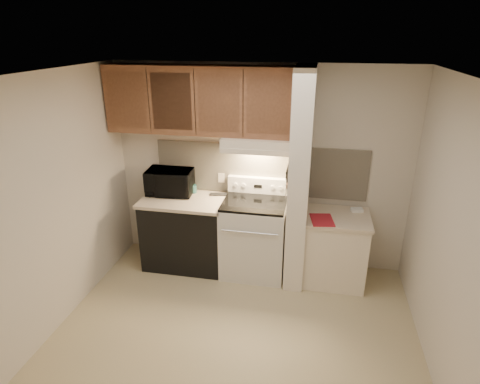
# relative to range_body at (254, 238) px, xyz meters

# --- Properties ---
(floor) EXTENTS (3.60, 3.60, 0.00)m
(floor) POSITION_rel_range_body_xyz_m (0.00, -1.16, -0.46)
(floor) COLOR #C4B288
(floor) RESTS_ON ground
(ceiling) EXTENTS (3.60, 3.60, 0.00)m
(ceiling) POSITION_rel_range_body_xyz_m (0.00, -1.16, 2.04)
(ceiling) COLOR white
(ceiling) RESTS_ON wall_back
(wall_back) EXTENTS (3.60, 2.50, 0.02)m
(wall_back) POSITION_rel_range_body_xyz_m (0.00, 0.34, 0.79)
(wall_back) COLOR beige
(wall_back) RESTS_ON floor
(wall_left) EXTENTS (0.02, 3.00, 2.50)m
(wall_left) POSITION_rel_range_body_xyz_m (-1.80, -1.16, 0.79)
(wall_left) COLOR beige
(wall_left) RESTS_ON floor
(wall_right) EXTENTS (0.02, 3.00, 2.50)m
(wall_right) POSITION_rel_range_body_xyz_m (1.80, -1.16, 0.79)
(wall_right) COLOR beige
(wall_right) RESTS_ON floor
(backsplash) EXTENTS (2.60, 0.02, 0.63)m
(backsplash) POSITION_rel_range_body_xyz_m (0.00, 0.33, 0.78)
(backsplash) COLOR beige
(backsplash) RESTS_ON wall_back
(range_body) EXTENTS (0.76, 0.65, 0.92)m
(range_body) POSITION_rel_range_body_xyz_m (0.00, 0.00, 0.00)
(range_body) COLOR silver
(range_body) RESTS_ON floor
(oven_window) EXTENTS (0.50, 0.01, 0.30)m
(oven_window) POSITION_rel_range_body_xyz_m (0.00, -0.32, 0.04)
(oven_window) COLOR black
(oven_window) RESTS_ON range_body
(oven_handle) EXTENTS (0.65, 0.02, 0.02)m
(oven_handle) POSITION_rel_range_body_xyz_m (0.00, -0.35, 0.26)
(oven_handle) COLOR silver
(oven_handle) RESTS_ON range_body
(cooktop) EXTENTS (0.74, 0.64, 0.03)m
(cooktop) POSITION_rel_range_body_xyz_m (0.00, 0.00, 0.48)
(cooktop) COLOR black
(cooktop) RESTS_ON range_body
(range_backguard) EXTENTS (0.76, 0.08, 0.20)m
(range_backguard) POSITION_rel_range_body_xyz_m (0.00, 0.28, 0.59)
(range_backguard) COLOR silver
(range_backguard) RESTS_ON range_body
(range_display) EXTENTS (0.10, 0.01, 0.04)m
(range_display) POSITION_rel_range_body_xyz_m (0.00, 0.24, 0.59)
(range_display) COLOR black
(range_display) RESTS_ON range_backguard
(range_knob_left_outer) EXTENTS (0.05, 0.02, 0.05)m
(range_knob_left_outer) POSITION_rel_range_body_xyz_m (-0.28, 0.24, 0.59)
(range_knob_left_outer) COLOR silver
(range_knob_left_outer) RESTS_ON range_backguard
(range_knob_left_inner) EXTENTS (0.05, 0.02, 0.05)m
(range_knob_left_inner) POSITION_rel_range_body_xyz_m (-0.18, 0.24, 0.59)
(range_knob_left_inner) COLOR silver
(range_knob_left_inner) RESTS_ON range_backguard
(range_knob_right_inner) EXTENTS (0.05, 0.02, 0.05)m
(range_knob_right_inner) POSITION_rel_range_body_xyz_m (0.18, 0.24, 0.59)
(range_knob_right_inner) COLOR silver
(range_knob_right_inner) RESTS_ON range_backguard
(range_knob_right_outer) EXTENTS (0.05, 0.02, 0.05)m
(range_knob_right_outer) POSITION_rel_range_body_xyz_m (0.28, 0.24, 0.59)
(range_knob_right_outer) COLOR silver
(range_knob_right_outer) RESTS_ON range_backguard
(dishwasher_front) EXTENTS (1.00, 0.63, 0.87)m
(dishwasher_front) POSITION_rel_range_body_xyz_m (-0.88, 0.01, -0.03)
(dishwasher_front) COLOR black
(dishwasher_front) RESTS_ON floor
(left_countertop) EXTENTS (1.04, 0.67, 0.04)m
(left_countertop) POSITION_rel_range_body_xyz_m (-0.88, 0.01, 0.43)
(left_countertop) COLOR beige
(left_countertop) RESTS_ON dishwasher_front
(spoon_rest) EXTENTS (0.25, 0.11, 0.02)m
(spoon_rest) POSITION_rel_range_body_xyz_m (-0.48, 0.21, 0.46)
(spoon_rest) COLOR black
(spoon_rest) RESTS_ON left_countertop
(teal_jar) EXTENTS (0.09, 0.09, 0.10)m
(teal_jar) POSITION_rel_range_body_xyz_m (-0.83, 0.23, 0.50)
(teal_jar) COLOR #2D6660
(teal_jar) RESTS_ON left_countertop
(outlet) EXTENTS (0.08, 0.01, 0.12)m
(outlet) POSITION_rel_range_body_xyz_m (-0.48, 0.32, 0.64)
(outlet) COLOR #F5E5CB
(outlet) RESTS_ON backsplash
(microwave) EXTENTS (0.59, 0.42, 0.31)m
(microwave) POSITION_rel_range_body_xyz_m (-1.10, 0.15, 0.61)
(microwave) COLOR black
(microwave) RESTS_ON left_countertop
(partition_pillar) EXTENTS (0.22, 0.70, 2.50)m
(partition_pillar) POSITION_rel_range_body_xyz_m (0.51, -0.01, 0.79)
(partition_pillar) COLOR white
(partition_pillar) RESTS_ON floor
(pillar_trim) EXTENTS (0.01, 0.70, 0.04)m
(pillar_trim) POSITION_rel_range_body_xyz_m (0.39, -0.01, 0.84)
(pillar_trim) COLOR brown
(pillar_trim) RESTS_ON partition_pillar
(knife_strip) EXTENTS (0.02, 0.42, 0.04)m
(knife_strip) POSITION_rel_range_body_xyz_m (0.39, -0.06, 0.86)
(knife_strip) COLOR black
(knife_strip) RESTS_ON partition_pillar
(knife_blade_a) EXTENTS (0.01, 0.03, 0.16)m
(knife_blade_a) POSITION_rel_range_body_xyz_m (0.38, -0.22, 0.76)
(knife_blade_a) COLOR silver
(knife_blade_a) RESTS_ON knife_strip
(knife_handle_a) EXTENTS (0.02, 0.02, 0.10)m
(knife_handle_a) POSITION_rel_range_body_xyz_m (0.38, -0.20, 0.91)
(knife_handle_a) COLOR black
(knife_handle_a) RESTS_ON knife_strip
(knife_blade_b) EXTENTS (0.01, 0.04, 0.18)m
(knife_blade_b) POSITION_rel_range_body_xyz_m (0.38, -0.12, 0.75)
(knife_blade_b) COLOR silver
(knife_blade_b) RESTS_ON knife_strip
(knife_handle_b) EXTENTS (0.02, 0.02, 0.10)m
(knife_handle_b) POSITION_rel_range_body_xyz_m (0.38, -0.14, 0.91)
(knife_handle_b) COLOR black
(knife_handle_b) RESTS_ON knife_strip
(knife_blade_c) EXTENTS (0.01, 0.04, 0.20)m
(knife_blade_c) POSITION_rel_range_body_xyz_m (0.38, -0.04, 0.74)
(knife_blade_c) COLOR silver
(knife_blade_c) RESTS_ON knife_strip
(knife_handle_c) EXTENTS (0.02, 0.02, 0.10)m
(knife_handle_c) POSITION_rel_range_body_xyz_m (0.38, -0.05, 0.91)
(knife_handle_c) COLOR black
(knife_handle_c) RESTS_ON knife_strip
(knife_blade_d) EXTENTS (0.01, 0.04, 0.16)m
(knife_blade_d) POSITION_rel_range_body_xyz_m (0.38, 0.01, 0.76)
(knife_blade_d) COLOR silver
(knife_blade_d) RESTS_ON knife_strip
(knife_handle_d) EXTENTS (0.02, 0.02, 0.10)m
(knife_handle_d) POSITION_rel_range_body_xyz_m (0.38, 0.03, 0.91)
(knife_handle_d) COLOR black
(knife_handle_d) RESTS_ON knife_strip
(knife_blade_e) EXTENTS (0.01, 0.04, 0.18)m
(knife_blade_e) POSITION_rel_range_body_xyz_m (0.38, 0.10, 0.75)
(knife_blade_e) COLOR silver
(knife_blade_e) RESTS_ON knife_strip
(knife_handle_e) EXTENTS (0.02, 0.02, 0.10)m
(knife_handle_e) POSITION_rel_range_body_xyz_m (0.38, 0.09, 0.91)
(knife_handle_e) COLOR black
(knife_handle_e) RESTS_ON knife_strip
(oven_mitt) EXTENTS (0.03, 0.10, 0.25)m
(oven_mitt) POSITION_rel_range_body_xyz_m (0.38, 0.17, 0.73)
(oven_mitt) COLOR slate
(oven_mitt) RESTS_ON partition_pillar
(right_cab_base) EXTENTS (0.70, 0.60, 0.81)m
(right_cab_base) POSITION_rel_range_body_xyz_m (0.97, -0.01, -0.06)
(right_cab_base) COLOR #F5E5CB
(right_cab_base) RESTS_ON floor
(right_countertop) EXTENTS (0.74, 0.64, 0.04)m
(right_countertop) POSITION_rel_range_body_xyz_m (0.97, -0.01, 0.37)
(right_countertop) COLOR beige
(right_countertop) RESTS_ON right_cab_base
(red_folder) EXTENTS (0.29, 0.36, 0.01)m
(red_folder) POSITION_rel_range_body_xyz_m (0.79, -0.16, 0.40)
(red_folder) COLOR maroon
(red_folder) RESTS_ON right_countertop
(white_box) EXTENTS (0.15, 0.12, 0.04)m
(white_box) POSITION_rel_range_body_xyz_m (1.19, 0.17, 0.41)
(white_box) COLOR white
(white_box) RESTS_ON right_countertop
(range_hood) EXTENTS (0.78, 0.44, 0.15)m
(range_hood) POSITION_rel_range_body_xyz_m (0.00, 0.12, 1.17)
(range_hood) COLOR #F5E5CB
(range_hood) RESTS_ON upper_cabinets
(hood_lip) EXTENTS (0.78, 0.04, 0.06)m
(hood_lip) POSITION_rel_range_body_xyz_m (0.00, -0.08, 1.12)
(hood_lip) COLOR #F5E5CB
(hood_lip) RESTS_ON range_hood
(upper_cabinets) EXTENTS (2.18, 0.33, 0.77)m
(upper_cabinets) POSITION_rel_range_body_xyz_m (-0.69, 0.17, 1.62)
(upper_cabinets) COLOR brown
(upper_cabinets) RESTS_ON wall_back
(cab_door_a) EXTENTS (0.46, 0.01, 0.63)m
(cab_door_a) POSITION_rel_range_body_xyz_m (-1.51, 0.01, 1.62)
(cab_door_a) COLOR brown
(cab_door_a) RESTS_ON upper_cabinets
(cab_gap_a) EXTENTS (0.01, 0.01, 0.73)m
(cab_gap_a) POSITION_rel_range_body_xyz_m (-1.23, 0.01, 1.62)
(cab_gap_a) COLOR black
(cab_gap_a) RESTS_ON upper_cabinets
(cab_door_b) EXTENTS (0.46, 0.01, 0.63)m
(cab_door_b) POSITION_rel_range_body_xyz_m (-0.96, 0.01, 1.62)
(cab_door_b) COLOR brown
(cab_door_b) RESTS_ON upper_cabinets
(cab_gap_b) EXTENTS (0.01, 0.01, 0.73)m
(cab_gap_b) POSITION_rel_range_body_xyz_m (-0.69, 0.01, 1.62)
(cab_gap_b) COLOR black
(cab_gap_b) RESTS_ON upper_cabinets
(cab_door_c) EXTENTS (0.46, 0.01, 0.63)m
(cab_door_c) POSITION_rel_range_body_xyz_m (-0.42, 0.01, 1.62)
(cab_door_c) COLOR brown
(cab_door_c) RESTS_ON upper_cabinets
(cab_gap_c) EXTENTS (0.01, 0.01, 0.73)m
(cab_gap_c) POSITION_rel_range_body_xyz_m (-0.14, 0.01, 1.62)
(cab_gap_c) COLOR black
(cab_gap_c) RESTS_ON upper_cabinets
(cab_door_d) EXTENTS (0.46, 0.01, 0.63)m
(cab_door_d) POSITION_rel_range_body_xyz_m (0.13, 0.01, 1.62)
(cab_door_d) COLOR brown
(cab_door_d) RESTS_ON upper_cabinets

